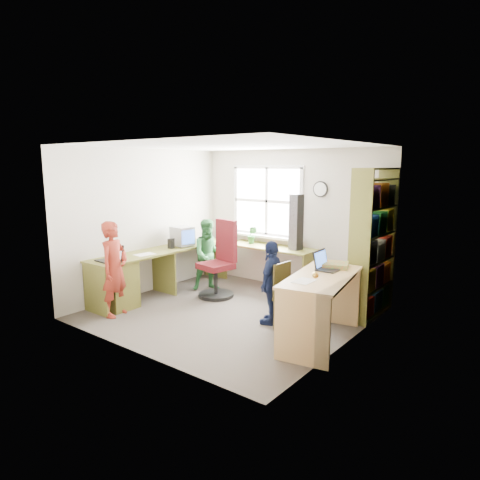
{
  "coord_description": "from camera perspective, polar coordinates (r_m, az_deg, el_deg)",
  "views": [
    {
      "loc": [
        3.78,
        -4.64,
        2.15
      ],
      "look_at": [
        0.0,
        0.25,
        1.05
      ],
      "focal_mm": 32.0,
      "sensor_mm": 36.0,
      "label": 1
    }
  ],
  "objects": [
    {
      "name": "right_desk",
      "position": [
        5.28,
        10.8,
        -7.08
      ],
      "size": [
        0.92,
        1.54,
        0.83
      ],
      "rotation": [
        0.0,
        0.0,
        0.18
      ],
      "color": "tan",
      "rests_on": "ground"
    },
    {
      "name": "wooden_chair",
      "position": [
        5.67,
        6.45,
        -7.15
      ],
      "size": [
        0.41,
        0.41,
        0.88
      ],
      "rotation": [
        0.0,
        0.0,
        -0.07
      ],
      "color": "#342D11",
      "rests_on": "ground"
    },
    {
      "name": "l_desk",
      "position": [
        6.91,
        -11.39,
        -4.31
      ],
      "size": [
        2.38,
        2.95,
        0.75
      ],
      "color": "olive",
      "rests_on": "ground"
    },
    {
      "name": "speaker_a",
      "position": [
        7.28,
        -9.17,
        -0.46
      ],
      "size": [
        0.09,
        0.09,
        0.17
      ],
      "rotation": [
        0.0,
        0.0,
        0.12
      ],
      "color": "black",
      "rests_on": "l_desk"
    },
    {
      "name": "bookshelf",
      "position": [
        6.31,
        17.32,
        -0.86
      ],
      "size": [
        0.3,
        1.02,
        2.1
      ],
      "color": "olive",
      "rests_on": "ground"
    },
    {
      "name": "crt_monitor",
      "position": [
        7.45,
        -7.69,
        0.5
      ],
      "size": [
        0.38,
        0.35,
        0.34
      ],
      "rotation": [
        0.0,
        0.0,
        -0.14
      ],
      "color": "#9E9DA2",
      "rests_on": "l_desk"
    },
    {
      "name": "laptop_right",
      "position": [
        5.54,
        11.38,
        -3.26
      ],
      "size": [
        0.3,
        0.36,
        0.24
      ],
      "rotation": [
        0.0,
        0.0,
        1.61
      ],
      "color": "black",
      "rests_on": "right_desk"
    },
    {
      "name": "paper_b",
      "position": [
        4.94,
        8.52,
        -5.43
      ],
      "size": [
        0.21,
        0.29,
        0.0
      ],
      "rotation": [
        0.0,
        0.0,
        0.03
      ],
      "color": "silver",
      "rests_on": "right_desk"
    },
    {
      "name": "cd_tower",
      "position": [
        7.09,
        7.5,
        2.37
      ],
      "size": [
        0.21,
        0.2,
        0.92
      ],
      "rotation": [
        0.0,
        0.0,
        -0.21
      ],
      "color": "black",
      "rests_on": "l_desk"
    },
    {
      "name": "person_navy",
      "position": [
        5.82,
        4.27,
        -5.65
      ],
      "size": [
        0.42,
        0.72,
        1.15
      ],
      "primitive_type": "imported",
      "rotation": [
        0.0,
        0.0,
        -1.35
      ],
      "color": "#121A3A",
      "rests_on": "ground"
    },
    {
      "name": "room",
      "position": [
        6.13,
        -0.8,
        1.33
      ],
      "size": [
        3.64,
        3.44,
        2.44
      ],
      "color": "#413A33",
      "rests_on": "ground"
    },
    {
      "name": "swivel_chair",
      "position": [
        7.02,
        -2.69,
        -3.2
      ],
      "size": [
        0.68,
        0.68,
        1.25
      ],
      "rotation": [
        0.0,
        0.0,
        -0.18
      ],
      "color": "black",
      "rests_on": "ground"
    },
    {
      "name": "paper_a",
      "position": [
        6.88,
        -12.59,
        -1.89
      ],
      "size": [
        0.25,
        0.33,
        0.0
      ],
      "rotation": [
        0.0,
        0.0,
        -0.12
      ],
      "color": "silver",
      "rests_on": "l_desk"
    },
    {
      "name": "laptop_left",
      "position": [
        6.54,
        -16.76,
        -2.2
      ],
      "size": [
        0.36,
        0.31,
        0.24
      ],
      "rotation": [
        0.0,
        0.0,
        -0.06
      ],
      "color": "black",
      "rests_on": "l_desk"
    },
    {
      "name": "person_green",
      "position": [
        7.37,
        -4.13,
        -1.96
      ],
      "size": [
        0.72,
        0.76,
        1.23
      ],
      "primitive_type": "imported",
      "rotation": [
        0.0,
        0.0,
        0.97
      ],
      "color": "#2C6E35",
      "rests_on": "ground"
    },
    {
      "name": "speaker_b",
      "position": [
        7.7,
        -6.47,
        0.25
      ],
      "size": [
        0.12,
        0.12,
        0.19
      ],
      "rotation": [
        0.0,
        0.0,
        0.33
      ],
      "color": "black",
      "rests_on": "l_desk"
    },
    {
      "name": "potted_plant",
      "position": [
        7.61,
        1.63,
        0.69
      ],
      "size": [
        0.2,
        0.18,
        0.32
      ],
      "primitive_type": "imported",
      "rotation": [
        0.0,
        0.0,
        0.24
      ],
      "color": "#29682E",
      "rests_on": "l_desk"
    },
    {
      "name": "person_red",
      "position": [
        6.33,
        -16.41,
        -3.72
      ],
      "size": [
        0.46,
        0.57,
        1.37
      ],
      "primitive_type": "imported",
      "rotation": [
        0.0,
        0.0,
        1.87
      ],
      "color": "maroon",
      "rests_on": "ground"
    },
    {
      "name": "game_box",
      "position": [
        5.66,
        12.61,
        -3.28
      ],
      "size": [
        0.4,
        0.4,
        0.06
      ],
      "rotation": [
        0.0,
        0.0,
        0.34
      ],
      "color": "red",
      "rests_on": "right_desk"
    }
  ]
}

